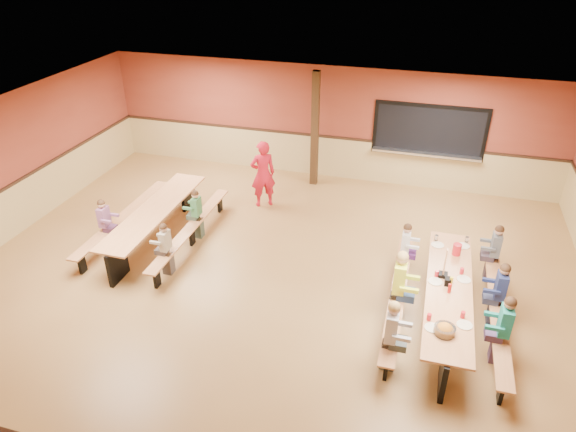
# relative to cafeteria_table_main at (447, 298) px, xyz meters

# --- Properties ---
(ground) EXTENTS (12.00, 12.00, 0.00)m
(ground) POSITION_rel_cafeteria_table_main_xyz_m (-3.28, 0.36, -0.53)
(ground) COLOR olive
(ground) RESTS_ON ground
(room_envelope) EXTENTS (12.04, 10.04, 3.02)m
(room_envelope) POSITION_rel_cafeteria_table_main_xyz_m (-3.28, 0.36, 0.16)
(room_envelope) COLOR brown
(room_envelope) RESTS_ON ground
(kitchen_pass_through) EXTENTS (2.78, 0.28, 1.38)m
(kitchen_pass_through) POSITION_rel_cafeteria_table_main_xyz_m (-0.68, 5.32, 0.96)
(kitchen_pass_through) COLOR black
(kitchen_pass_through) RESTS_ON ground
(structural_post) EXTENTS (0.18, 0.18, 3.00)m
(structural_post) POSITION_rel_cafeteria_table_main_xyz_m (-3.48, 4.76, 0.97)
(structural_post) COLOR #312010
(structural_post) RESTS_ON ground
(cafeteria_table_main) EXTENTS (1.91, 3.70, 0.74)m
(cafeteria_table_main) POSITION_rel_cafeteria_table_main_xyz_m (0.00, 0.00, 0.00)
(cafeteria_table_main) COLOR #BB7A4A
(cafeteria_table_main) RESTS_ON ground
(cafeteria_table_second) EXTENTS (1.91, 3.70, 0.74)m
(cafeteria_table_second) POSITION_rel_cafeteria_table_main_xyz_m (-6.12, 1.08, 0.00)
(cafeteria_table_second) COLOR #BB7A4A
(cafeteria_table_second) RESTS_ON ground
(seated_child_white_left) EXTENTS (0.39, 0.32, 1.25)m
(seated_child_white_left) POSITION_rel_cafeteria_table_main_xyz_m (-0.83, -1.31, 0.10)
(seated_child_white_left) COLOR silver
(seated_child_white_left) RESTS_ON ground
(seated_adult_yellow) EXTENTS (0.44, 0.36, 1.34)m
(seated_adult_yellow) POSITION_rel_cafeteria_table_main_xyz_m (-0.83, -0.09, 0.15)
(seated_adult_yellow) COLOR #E2F53A
(seated_adult_yellow) RESTS_ON ground
(seated_child_grey_left) EXTENTS (0.34, 0.28, 1.14)m
(seated_child_grey_left) POSITION_rel_cafeteria_table_main_xyz_m (-0.83, 1.21, 0.05)
(seated_child_grey_left) COLOR silver
(seated_child_grey_left) RESTS_ON ground
(seated_child_teal_right) EXTENTS (0.38, 0.31, 1.24)m
(seated_child_teal_right) POSITION_rel_cafeteria_table_main_xyz_m (0.82, -0.71, 0.09)
(seated_child_teal_right) COLOR #1B8276
(seated_child_teal_right) RESTS_ON ground
(seated_child_navy_right) EXTENTS (0.37, 0.30, 1.21)m
(seated_child_navy_right) POSITION_rel_cafeteria_table_main_xyz_m (0.82, 0.22, 0.08)
(seated_child_navy_right) COLOR navy
(seated_child_navy_right) RESTS_ON ground
(seated_child_char_right) EXTENTS (0.36, 0.29, 1.18)m
(seated_child_char_right) POSITION_rel_cafeteria_table_main_xyz_m (0.82, 1.55, 0.07)
(seated_child_char_right) COLOR #53585E
(seated_child_char_right) RESTS_ON ground
(seated_child_purple_sec) EXTENTS (0.34, 0.28, 1.15)m
(seated_child_purple_sec) POSITION_rel_cafeteria_table_main_xyz_m (-6.95, 0.45, 0.05)
(seated_child_purple_sec) COLOR #824F77
(seated_child_purple_sec) RESTS_ON ground
(seated_child_green_sec) EXTENTS (0.33, 0.27, 1.12)m
(seated_child_green_sec) POSITION_rel_cafeteria_table_main_xyz_m (-5.30, 1.41, 0.04)
(seated_child_green_sec) COLOR #3A7747
(seated_child_green_sec) RESTS_ON ground
(seated_child_tan_sec) EXTENTS (0.32, 0.26, 1.11)m
(seated_child_tan_sec) POSITION_rel_cafeteria_table_main_xyz_m (-5.30, -0.00, 0.03)
(seated_child_tan_sec) COLOR #A39B84
(seated_child_tan_sec) RESTS_ON ground
(standing_woman) EXTENTS (0.73, 0.67, 1.67)m
(standing_woman) POSITION_rel_cafeteria_table_main_xyz_m (-4.38, 3.22, 0.31)
(standing_woman) COLOR red
(standing_woman) RESTS_ON ground
(punch_pitcher) EXTENTS (0.16, 0.16, 0.22)m
(punch_pitcher) POSITION_rel_cafeteria_table_main_xyz_m (0.10, 1.07, 0.32)
(punch_pitcher) COLOR red
(punch_pitcher) RESTS_ON cafeteria_table_main
(chip_bowl) EXTENTS (0.32, 0.32, 0.15)m
(chip_bowl) POSITION_rel_cafeteria_table_main_xyz_m (-0.06, -1.16, 0.29)
(chip_bowl) COLOR orange
(chip_bowl) RESTS_ON cafeteria_table_main
(napkin_dispenser) EXTENTS (0.10, 0.14, 0.13)m
(napkin_dispenser) POSITION_rel_cafeteria_table_main_xyz_m (-0.04, 0.08, 0.28)
(napkin_dispenser) COLOR black
(napkin_dispenser) RESTS_ON cafeteria_table_main
(condiment_mustard) EXTENTS (0.06, 0.06, 0.17)m
(condiment_mustard) POSITION_rel_cafeteria_table_main_xyz_m (0.02, 0.07, 0.30)
(condiment_mustard) COLOR yellow
(condiment_mustard) RESTS_ON cafeteria_table_main
(condiment_ketchup) EXTENTS (0.06, 0.06, 0.17)m
(condiment_ketchup) POSITION_rel_cafeteria_table_main_xyz_m (-0.01, -0.14, 0.30)
(condiment_ketchup) COLOR #B2140F
(condiment_ketchup) RESTS_ON cafeteria_table_main
(table_paddle) EXTENTS (0.16, 0.16, 0.56)m
(table_paddle) POSITION_rel_cafeteria_table_main_xyz_m (-0.12, 0.31, 0.35)
(table_paddle) COLOR black
(table_paddle) RESTS_ON cafeteria_table_main
(place_settings) EXTENTS (0.65, 3.30, 0.11)m
(place_settings) POSITION_rel_cafeteria_table_main_xyz_m (-0.00, 0.00, 0.27)
(place_settings) COLOR beige
(place_settings) RESTS_ON cafeteria_table_main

